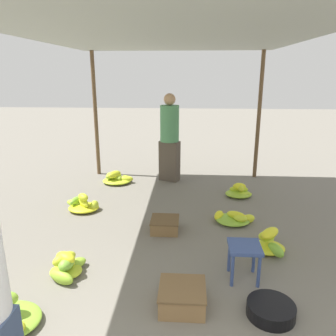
{
  "coord_description": "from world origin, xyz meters",
  "views": [
    {
      "loc": [
        0.28,
        -1.03,
        2.16
      ],
      "look_at": [
        0.0,
        3.25,
        0.91
      ],
      "focal_mm": 35.0,
      "sensor_mm": 36.0,
      "label": 1
    }
  ],
  "objects": [
    {
      "name": "canopy_post_back_left",
      "position": [
        -1.7,
        5.82,
        1.3
      ],
      "size": [
        0.08,
        0.08,
        2.59
      ],
      "primitive_type": "cylinder",
      "color": "brown",
      "rests_on": "ground"
    },
    {
      "name": "canopy_post_back_right",
      "position": [
        1.7,
        5.82,
        1.3
      ],
      "size": [
        0.08,
        0.08,
        2.59
      ],
      "primitive_type": "cylinder",
      "color": "brown",
      "rests_on": "ground"
    },
    {
      "name": "canopy_tarp",
      "position": [
        0.0,
        3.06,
        2.61
      ],
      "size": [
        3.81,
        5.92,
        0.04
      ],
      "primitive_type": "cube",
      "color": "#9EA399",
      "rests_on": "canopy_post_front_left"
    },
    {
      "name": "stool",
      "position": [
        0.89,
        2.1,
        0.33
      ],
      "size": [
        0.34,
        0.34,
        0.41
      ],
      "color": "#384C84",
      "rests_on": "ground"
    },
    {
      "name": "basin_black",
      "position": [
        1.06,
        1.55,
        0.06
      ],
      "size": [
        0.44,
        0.44,
        0.13
      ],
      "color": "black",
      "rests_on": "ground"
    },
    {
      "name": "banana_pile_left_0",
      "position": [
        -1.16,
        5.23,
        0.09
      ],
      "size": [
        0.63,
        0.53,
        0.27
      ],
      "color": "#BDD02A",
      "rests_on": "ground"
    },
    {
      "name": "banana_pile_left_1",
      "position": [
        -1.32,
        1.25,
        0.09
      ],
      "size": [
        0.6,
        0.52,
        0.32
      ],
      "color": "yellow",
      "rests_on": "ground"
    },
    {
      "name": "banana_pile_left_2",
      "position": [
        -1.42,
        3.81,
        0.09
      ],
      "size": [
        0.58,
        0.43,
        0.3
      ],
      "color": "#7DB636",
      "rests_on": "ground"
    },
    {
      "name": "banana_pile_left_3",
      "position": [
        -1.05,
        2.05,
        0.11
      ],
      "size": [
        0.38,
        0.55,
        0.27
      ],
      "color": "#C2D229",
      "rests_on": "ground"
    },
    {
      "name": "banana_pile_right_0",
      "position": [
        1.21,
        4.61,
        0.09
      ],
      "size": [
        0.47,
        0.41,
        0.25
      ],
      "color": "#A7C72E",
      "rests_on": "ground"
    },
    {
      "name": "banana_pile_right_1",
      "position": [
        1.31,
        2.72,
        0.11
      ],
      "size": [
        0.42,
        0.62,
        0.3
      ],
      "color": "#7CB636",
      "rests_on": "ground"
    },
    {
      "name": "banana_pile_right_3",
      "position": [
        0.96,
        3.49,
        0.07
      ],
      "size": [
        0.65,
        0.44,
        0.2
      ],
      "color": "#C9D528",
      "rests_on": "ground"
    },
    {
      "name": "crate_near",
      "position": [
        -0.04,
        3.17,
        0.09
      ],
      "size": [
        0.39,
        0.39,
        0.18
      ],
      "color": "brown",
      "rests_on": "ground"
    },
    {
      "name": "crate_mid",
      "position": [
        0.24,
        1.62,
        0.11
      ],
      "size": [
        0.44,
        0.44,
        0.21
      ],
      "color": "olive",
      "rests_on": "ground"
    },
    {
      "name": "shopper_walking_mid",
      "position": [
        -0.11,
        5.47,
        0.92
      ],
      "size": [
        0.49,
        0.49,
        1.78
      ],
      "color": "#4C4238",
      "rests_on": "ground"
    }
  ]
}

